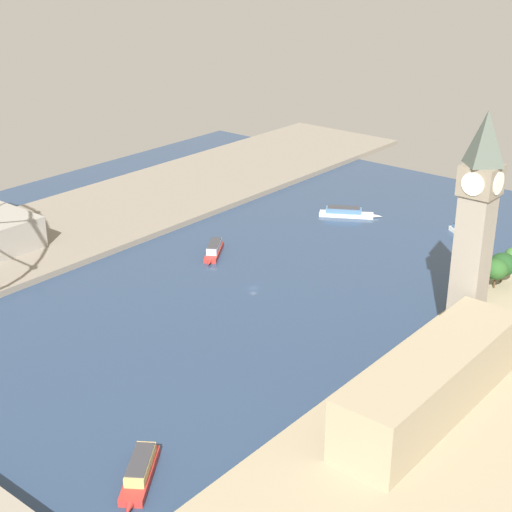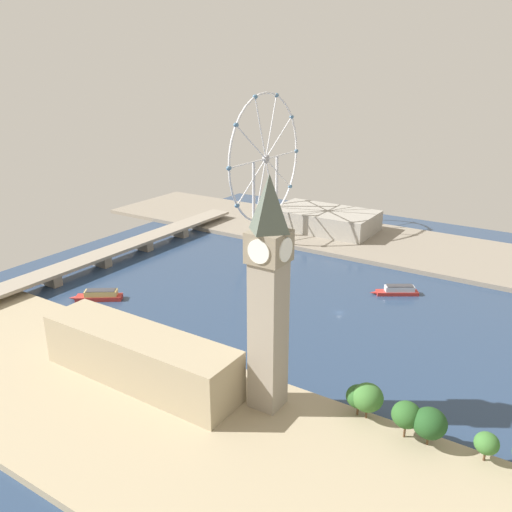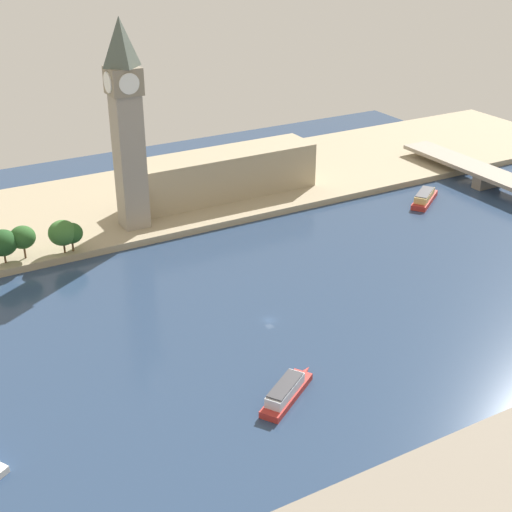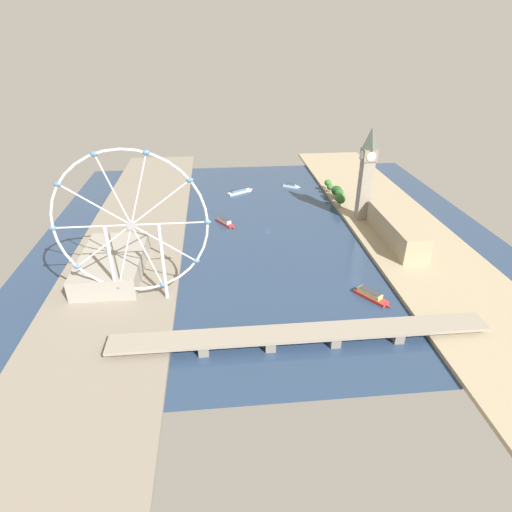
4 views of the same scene
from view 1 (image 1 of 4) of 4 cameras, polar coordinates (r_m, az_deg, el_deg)
name	(u,v)px [view 1 (image 1 of 4)]	position (r m, az deg, el deg)	size (l,w,h in m)	color
ground_plane	(253,288)	(348.17, -0.20, -2.37)	(416.45, 416.45, 0.00)	navy
riverbank_right	(77,223)	(431.01, -12.88, 2.33)	(90.00, 520.00, 3.00)	gray
clock_tower	(476,226)	(293.91, 15.71, 2.14)	(13.70, 13.70, 87.86)	gray
parliament_block	(432,381)	(260.71, 12.71, -8.89)	(22.00, 88.42, 21.24)	tan
tree_row_embankment	(494,269)	(355.32, 16.94, -0.89)	(13.87, 63.93, 13.76)	#513823
tour_boat_0	(346,212)	(437.42, 6.57, 3.18)	(32.13, 21.54, 5.36)	white
tour_boat_1	(463,232)	(420.71, 14.84, 1.72)	(20.93, 15.05, 5.09)	white
tour_boat_2	(140,471)	(237.89, -8.47, -15.25)	(21.02, 27.17, 5.90)	#B22D28
tour_boat_3	(214,250)	(384.00, -3.09, 0.47)	(18.56, 25.66, 5.68)	#B22D28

